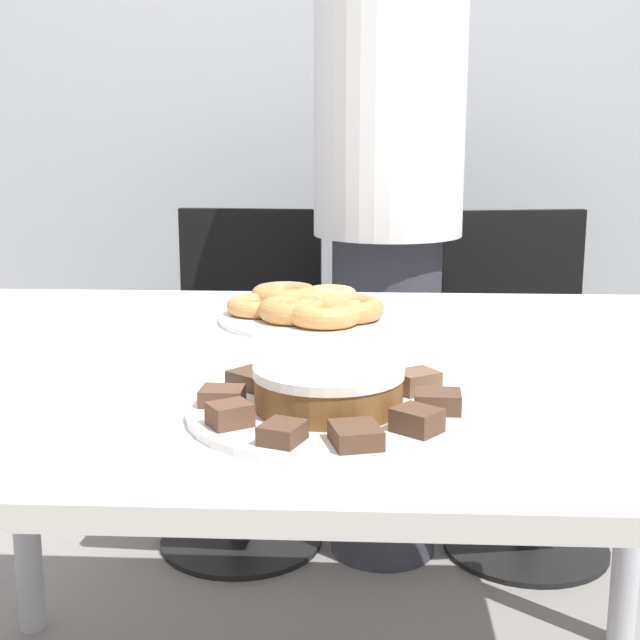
% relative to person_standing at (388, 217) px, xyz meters
% --- Properties ---
extents(wall_back, '(8.00, 0.05, 2.60)m').
position_rel_person_standing_xyz_m(wall_back, '(-0.14, 0.73, 0.40)').
color(wall_back, '#B2B7BC').
rests_on(wall_back, ground_plane).
extents(table, '(1.44, 1.10, 0.77)m').
position_rel_person_standing_xyz_m(table, '(-0.14, -0.91, -0.21)').
color(table, silver).
rests_on(table, ground_plane).
extents(person_standing, '(0.37, 0.37, 1.70)m').
position_rel_person_standing_xyz_m(person_standing, '(0.00, 0.00, 0.00)').
color(person_standing, '#383842').
rests_on(person_standing, ground_plane).
extents(office_chair_left, '(0.46, 0.46, 0.89)m').
position_rel_person_standing_xyz_m(office_chair_left, '(-0.38, 0.08, -0.47)').
color(office_chair_left, black).
rests_on(office_chair_left, ground_plane).
extents(office_chair_right, '(0.51, 0.51, 0.89)m').
position_rel_person_standing_xyz_m(office_chair_right, '(0.38, 0.08, -0.47)').
color(office_chair_right, black).
rests_on(office_chair_right, ground_plane).
extents(plate_cake, '(0.35, 0.35, 0.01)m').
position_rel_person_standing_xyz_m(plate_cake, '(-0.10, -1.19, -0.12)').
color(plate_cake, white).
rests_on(plate_cake, table).
extents(plate_donuts, '(0.35, 0.35, 0.01)m').
position_rel_person_standing_xyz_m(plate_donuts, '(-0.15, -0.65, -0.12)').
color(plate_donuts, white).
rests_on(plate_donuts, table).
extents(frosted_cake, '(0.18, 0.18, 0.05)m').
position_rel_person_standing_xyz_m(frosted_cake, '(-0.10, -1.19, -0.09)').
color(frosted_cake, brown).
rests_on(frosted_cake, plate_cake).
extents(lamington_0, '(0.06, 0.07, 0.02)m').
position_rel_person_standing_xyz_m(lamington_0, '(-0.06, -1.31, -0.10)').
color(lamington_0, '#513828').
rests_on(lamington_0, plate_cake).
extents(lamington_1, '(0.06, 0.06, 0.03)m').
position_rel_person_standing_xyz_m(lamington_1, '(0.00, -1.27, -0.10)').
color(lamington_1, '#513828').
rests_on(lamington_1, plate_cake).
extents(lamington_2, '(0.06, 0.05, 0.02)m').
position_rel_person_standing_xyz_m(lamington_2, '(0.03, -1.19, -0.10)').
color(lamington_2, '#513828').
rests_on(lamington_2, plate_cake).
extents(lamington_3, '(0.07, 0.07, 0.03)m').
position_rel_person_standing_xyz_m(lamington_3, '(0.01, -1.11, -0.10)').
color(lamington_3, brown).
rests_on(lamington_3, plate_cake).
extents(lamington_4, '(0.06, 0.06, 0.03)m').
position_rel_person_standing_xyz_m(lamington_4, '(-0.05, -1.06, -0.10)').
color(lamington_4, brown).
rests_on(lamington_4, plate_cake).
extents(lamington_5, '(0.06, 0.07, 0.03)m').
position_rel_person_standing_xyz_m(lamington_5, '(-0.13, -1.06, -0.10)').
color(lamington_5, brown).
rests_on(lamington_5, plate_cake).
extents(lamington_6, '(0.07, 0.07, 0.02)m').
position_rel_person_standing_xyz_m(lamington_6, '(-0.20, -1.10, -0.10)').
color(lamington_6, '#513828').
rests_on(lamington_6, plate_cake).
extents(lamington_7, '(0.05, 0.05, 0.02)m').
position_rel_person_standing_xyz_m(lamington_7, '(-0.23, -1.18, -0.10)').
color(lamington_7, brown).
rests_on(lamington_7, plate_cake).
extents(lamington_8, '(0.06, 0.06, 0.03)m').
position_rel_person_standing_xyz_m(lamington_8, '(-0.21, -1.26, -0.10)').
color(lamington_8, brown).
rests_on(lamington_8, plate_cake).
extents(lamington_9, '(0.06, 0.06, 0.02)m').
position_rel_person_standing_xyz_m(lamington_9, '(-0.14, -1.31, -0.10)').
color(lamington_9, '#513828').
rests_on(lamington_9, plate_cake).
extents(donut_0, '(0.13, 0.13, 0.03)m').
position_rel_person_standing_xyz_m(donut_0, '(-0.15, -0.65, -0.10)').
color(donut_0, '#D18E4C').
rests_on(donut_0, plate_donuts).
extents(donut_1, '(0.12, 0.12, 0.03)m').
position_rel_person_standing_xyz_m(donut_1, '(-0.10, -0.62, -0.10)').
color(donut_1, '#E5AD66').
rests_on(donut_1, plate_donuts).
extents(donut_2, '(0.10, 0.10, 0.03)m').
position_rel_person_standing_xyz_m(donut_2, '(-0.12, -0.55, -0.10)').
color(donut_2, '#E5AD66').
rests_on(donut_2, plate_donuts).
extents(donut_3, '(0.13, 0.13, 0.04)m').
position_rel_person_standing_xyz_m(donut_3, '(-0.21, -0.57, -0.09)').
color(donut_3, '#C68447').
rests_on(donut_3, plate_donuts).
extents(donut_4, '(0.11, 0.11, 0.03)m').
position_rel_person_standing_xyz_m(donut_4, '(-0.25, -0.65, -0.10)').
color(donut_4, '#D18E4C').
rests_on(donut_4, plate_donuts).
extents(donut_5, '(0.13, 0.13, 0.04)m').
position_rel_person_standing_xyz_m(donut_5, '(-0.18, -0.70, -0.09)').
color(donut_5, '#C68447').
rests_on(donut_5, plate_donuts).
extents(donut_6, '(0.13, 0.13, 0.04)m').
position_rel_person_standing_xyz_m(donut_6, '(-0.12, -0.72, -0.09)').
color(donut_6, '#D18E4C').
rests_on(donut_6, plate_donuts).
extents(donut_7, '(0.13, 0.13, 0.04)m').
position_rel_person_standing_xyz_m(donut_7, '(-0.08, -0.68, -0.09)').
color(donut_7, '#C68447').
rests_on(donut_7, plate_donuts).
extents(napkin, '(0.11, 0.10, 0.01)m').
position_rel_person_standing_xyz_m(napkin, '(-0.65, -0.81, -0.12)').
color(napkin, white).
rests_on(napkin, table).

